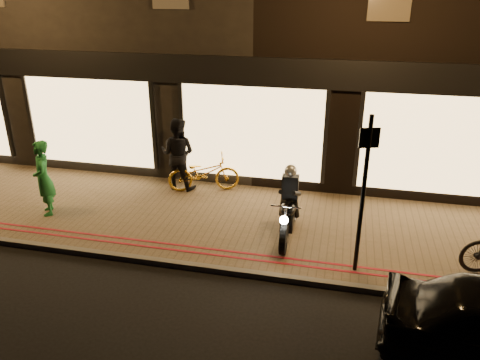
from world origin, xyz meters
name	(u,v)px	position (x,y,z in m)	size (l,w,h in m)	color
ground	(209,273)	(0.00, 0.00, 0.00)	(90.00, 90.00, 0.00)	black
sidewalk	(234,222)	(0.00, 2.00, 0.06)	(50.00, 4.00, 0.12)	brown
kerb_stone	(210,269)	(0.00, 0.05, 0.06)	(50.00, 0.14, 0.12)	#59544C
red_kerb_lines	(217,252)	(0.00, 0.55, 0.12)	(50.00, 0.26, 0.01)	maroon
building_row	(283,12)	(0.00, 8.99, 4.25)	(48.00, 10.11, 8.50)	black
motorcycle	(288,210)	(1.29, 1.54, 0.73)	(0.60, 1.94, 1.59)	black
sign_post	(364,188)	(2.70, 0.56, 1.80)	(0.34, 0.13, 3.00)	black
bicycle_gold	(204,173)	(-1.15, 3.45, 0.60)	(0.64, 1.84, 0.96)	gold
person_green	(43,178)	(-4.33, 1.37, 1.01)	(0.65, 0.42, 1.77)	#1E7232
person_dark	(178,154)	(-1.84, 3.47, 1.06)	(0.92, 0.72, 1.89)	black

